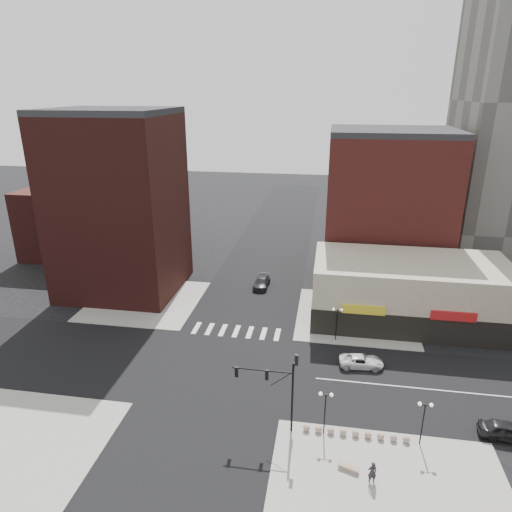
# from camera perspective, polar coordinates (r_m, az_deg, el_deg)

# --- Properties ---
(ground) EXTENTS (240.00, 240.00, 0.00)m
(ground) POSITION_cam_1_polar(r_m,az_deg,el_deg) (50.31, -4.31, -13.94)
(ground) COLOR black
(ground) RESTS_ON ground
(road_ew) EXTENTS (200.00, 14.00, 0.02)m
(road_ew) POSITION_cam_1_polar(r_m,az_deg,el_deg) (50.30, -4.32, -13.93)
(road_ew) COLOR black
(road_ew) RESTS_ON ground
(road_ns) EXTENTS (14.00, 200.00, 0.02)m
(road_ns) POSITION_cam_1_polar(r_m,az_deg,el_deg) (50.30, -4.32, -13.93)
(road_ns) COLOR black
(road_ns) RESTS_ON ground
(sidewalk_nw) EXTENTS (15.00, 15.00, 0.12)m
(sidewalk_nw) POSITION_cam_1_polar(r_m,az_deg,el_deg) (66.48, -13.65, -5.45)
(sidewalk_nw) COLOR gray
(sidewalk_nw) RESTS_ON ground
(sidewalk_ne) EXTENTS (15.00, 15.00, 0.12)m
(sidewalk_ne) POSITION_cam_1_polar(r_m,az_deg,el_deg) (61.78, 12.25, -7.38)
(sidewalk_ne) COLOR gray
(sidewalk_ne) RESTS_ON ground
(sidewalk_se) EXTENTS (18.00, 14.00, 0.12)m
(sidewalk_se) POSITION_cam_1_polar(r_m,az_deg,el_deg) (38.94, 16.47, -27.08)
(sidewalk_se) COLOR gray
(sidewalk_se) RESTS_ON ground
(sidewalk_sw) EXTENTS (15.00, 15.00, 0.12)m
(sidewalk_sw) POSITION_cam_1_polar(r_m,az_deg,el_deg) (45.59, -28.51, -20.79)
(sidewalk_sw) COLOR gray
(sidewalk_sw) RESTS_ON ground
(building_nw) EXTENTS (16.00, 15.00, 25.00)m
(building_nw) POSITION_cam_1_polar(r_m,az_deg,el_deg) (67.63, -16.76, 5.93)
(building_nw) COLOR #3D1613
(building_nw) RESTS_ON ground
(building_nw_low) EXTENTS (20.00, 18.00, 12.00)m
(building_nw_low) POSITION_cam_1_polar(r_m,az_deg,el_deg) (88.42, -19.69, 4.47)
(building_nw_low) COLOR #3D1613
(building_nw_low) RESTS_ON ground
(building_ne_midrise) EXTENTS (18.00, 15.00, 22.00)m
(building_ne_midrise) POSITION_cam_1_polar(r_m,az_deg,el_deg) (72.45, 16.01, 5.69)
(building_ne_midrise) COLOR maroon
(building_ne_midrise) RESTS_ON ground
(building_ne_row) EXTENTS (24.20, 12.20, 8.00)m
(building_ne_row) POSITION_cam_1_polar(r_m,az_deg,el_deg) (61.61, 18.51, -4.74)
(building_ne_row) COLOR #C1B199
(building_ne_row) RESTS_ON ground
(traffic_signal) EXTENTS (5.59, 3.09, 7.77)m
(traffic_signal) POSITION_cam_1_polar(r_m,az_deg,el_deg) (40.08, 3.24, -15.24)
(traffic_signal) COLOR black
(traffic_signal) RESTS_ON ground
(street_lamp_se_a) EXTENTS (1.22, 0.32, 4.16)m
(street_lamp_se_a) POSITION_cam_1_polar(r_m,az_deg,el_deg) (40.82, 8.69, -17.64)
(street_lamp_se_a) COLOR black
(street_lamp_se_a) RESTS_ON sidewalk_se
(street_lamp_se_b) EXTENTS (1.22, 0.32, 4.16)m
(street_lamp_se_b) POSITION_cam_1_polar(r_m,az_deg,el_deg) (41.72, 20.29, -17.90)
(street_lamp_se_b) COLOR black
(street_lamp_se_b) RESTS_ON sidewalk_se
(street_lamp_ne) EXTENTS (1.22, 0.32, 4.16)m
(street_lamp_ne) POSITION_cam_1_polar(r_m,az_deg,el_deg) (54.41, 10.11, -7.37)
(street_lamp_ne) COLOR black
(street_lamp_ne) RESTS_ON sidewalk_ne
(bollard_row) EXTENTS (8.99, 0.59, 0.59)m
(bollard_row) POSITION_cam_1_polar(r_m,az_deg,el_deg) (42.76, 12.34, -20.85)
(bollard_row) COLOR gray
(bollard_row) RESTS_ON sidewalk_se
(white_suv) EXTENTS (4.84, 2.53, 1.30)m
(white_suv) POSITION_cam_1_polar(r_m,az_deg,el_deg) (51.54, 13.03, -12.68)
(white_suv) COLOR silver
(white_suv) RESTS_ON ground
(dark_sedan_east) EXTENTS (4.79, 2.29, 1.58)m
(dark_sedan_east) POSITION_cam_1_polar(r_m,az_deg,el_deg) (46.78, 28.93, -18.58)
(dark_sedan_east) COLOR black
(dark_sedan_east) RESTS_ON ground
(dark_sedan_north) EXTENTS (2.22, 5.12, 1.47)m
(dark_sedan_north) POSITION_cam_1_polar(r_m,az_deg,el_deg) (68.83, 0.71, -3.31)
(dark_sedan_north) COLOR black
(dark_sedan_north) RESTS_ON ground
(pedestrian) EXTENTS (0.75, 0.57, 1.86)m
(pedestrian) POSITION_cam_1_polar(r_m,az_deg,el_deg) (38.96, 14.32, -24.72)
(pedestrian) COLOR black
(pedestrian) RESTS_ON sidewalk_se
(stone_bench) EXTENTS (1.70, 1.00, 0.38)m
(stone_bench) POSITION_cam_1_polar(r_m,az_deg,el_deg) (39.95, 11.47, -24.51)
(stone_bench) COLOR gray
(stone_bench) RESTS_ON sidewalk_se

